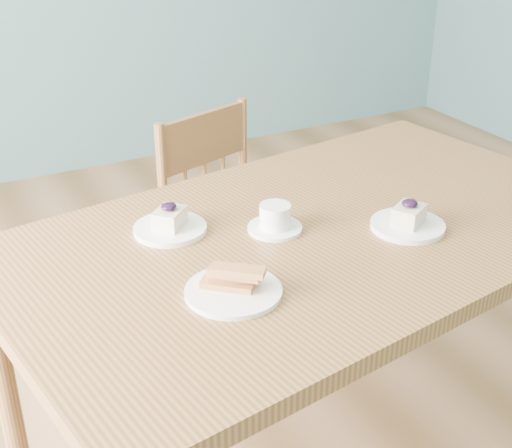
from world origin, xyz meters
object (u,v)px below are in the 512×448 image
biscotti_plate (233,285)px  dining_chair (233,241)px  cheesecake_plate_far (170,224)px  coffee_cup (275,219)px  dining_table (316,257)px  cheesecake_plate_near (408,221)px

biscotti_plate → dining_chair: bearing=64.4°
dining_chair → cheesecake_plate_far: 0.76m
cheesecake_plate_far → coffee_cup: cheesecake_plate_far is taller
dining_chair → coffee_cup: (-0.18, -0.62, 0.40)m
dining_table → cheesecake_plate_near: bearing=-37.6°
dining_chair → biscotti_plate: size_ratio=4.42×
biscotti_plate → coffee_cup: bearing=44.3°
dining_table → cheesecake_plate_near: 0.24m
cheesecake_plate_far → biscotti_plate: cheesecake_plate_far is taller
cheesecake_plate_near → cheesecake_plate_far: 0.58m
coffee_cup → dining_chair: bearing=50.0°
cheesecake_plate_far → biscotti_plate: bearing=-87.8°
dining_table → dining_chair: bearing=74.0°
cheesecake_plate_near → cheesecake_plate_far: size_ratio=1.02×
cheesecake_plate_near → dining_table: bearing=151.2°
cheesecake_plate_near → coffee_cup: (-0.29, 0.14, 0.01)m
coffee_cup → biscotti_plate: same height
dining_table → cheesecake_plate_far: bearing=146.7°
dining_table → biscotti_plate: (-0.32, -0.18, 0.10)m
dining_table → cheesecake_plate_far: (-0.33, 0.15, 0.10)m
dining_table → biscotti_plate: 0.38m
biscotti_plate → cheesecake_plate_near: bearing=7.7°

